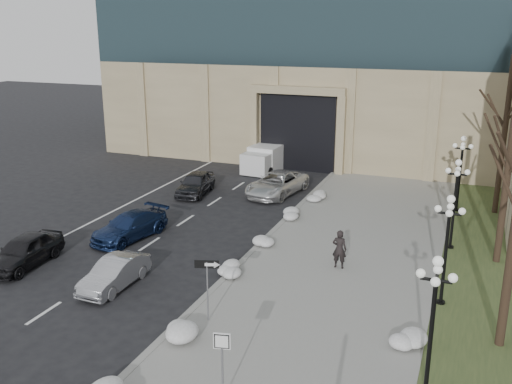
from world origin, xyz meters
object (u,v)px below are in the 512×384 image
(lamppost_b, at_px, (447,236))
(lamppost_d, at_px, (461,164))
(pedestrian, at_px, (339,249))
(one_way_sign, at_px, (211,272))
(car_a, at_px, (24,251))
(car_e, at_px, (196,183))
(car_b, at_px, (115,273))
(lamppost_a, at_px, (433,309))
(car_c, at_px, (130,226))
(car_d, at_px, (277,184))
(keep_sign, at_px, (222,353))
(lamppost_c, at_px, (456,192))
(box_truck, at_px, (270,157))

(lamppost_b, xyz_separation_m, lamppost_d, (0.00, 13.00, 0.00))
(pedestrian, distance_m, one_way_sign, 7.58)
(car_a, xyz_separation_m, car_e, (2.15, 13.65, 0.00))
(car_b, height_order, lamppost_b, lamppost_b)
(car_a, relative_size, lamppost_a, 0.92)
(car_c, relative_size, pedestrian, 2.55)
(car_d, xyz_separation_m, car_e, (-5.19, -1.88, -0.01))
(keep_sign, height_order, lamppost_d, lamppost_d)
(car_a, bearing_deg, lamppost_c, 23.28)
(one_way_sign, relative_size, lamppost_a, 0.55)
(car_d, xyz_separation_m, lamppost_d, (11.54, 0.51, 2.31))
(lamppost_d, bearing_deg, lamppost_a, -90.00)
(car_b, relative_size, car_d, 0.71)
(pedestrian, distance_m, lamppost_b, 5.52)
(box_truck, relative_size, lamppost_a, 1.35)
(car_c, relative_size, lamppost_a, 1.00)
(car_a, bearing_deg, car_c, 58.13)
(car_a, height_order, lamppost_c, lamppost_c)
(keep_sign, xyz_separation_m, lamppost_d, (5.72, 22.07, 1.28))
(one_way_sign, bearing_deg, pedestrian, 44.96)
(car_b, distance_m, box_truck, 22.61)
(box_truck, relative_size, lamppost_b, 1.35)
(car_d, xyz_separation_m, lamppost_a, (11.54, -18.99, 2.31))
(car_b, xyz_separation_m, lamppost_d, (13.50, 16.44, 2.43))
(box_truck, relative_size, one_way_sign, 2.45)
(car_b, xyz_separation_m, car_e, (-3.23, 14.05, 0.10))
(car_a, xyz_separation_m, lamppost_a, (18.88, -3.46, 2.32))
(car_b, bearing_deg, car_c, 117.74)
(pedestrian, xyz_separation_m, keep_sign, (-0.97, -11.02, 0.75))
(car_b, relative_size, one_way_sign, 1.50)
(one_way_sign, bearing_deg, car_c, 122.60)
(keep_sign, bearing_deg, one_way_sign, 106.05)
(pedestrian, xyz_separation_m, lamppost_c, (4.75, 4.55, 2.02))
(one_way_sign, height_order, lamppost_d, lamppost_d)
(car_b, bearing_deg, pedestrian, 32.23)
(box_truck, distance_m, lamppost_b, 24.10)
(car_e, distance_m, pedestrian, 14.79)
(lamppost_c, bearing_deg, keep_sign, -110.17)
(car_e, relative_size, keep_sign, 1.81)
(box_truck, xyz_separation_m, lamppost_b, (14.48, -19.15, 2.11))
(car_c, distance_m, lamppost_c, 17.04)
(lamppost_a, relative_size, lamppost_c, 1.00)
(lamppost_b, bearing_deg, one_way_sign, -149.82)
(box_truck, distance_m, lamppost_d, 15.87)
(car_e, bearing_deg, car_b, -85.60)
(car_e, bearing_deg, lamppost_b, -40.93)
(car_e, bearing_deg, car_c, -95.24)
(car_e, height_order, keep_sign, keep_sign)
(car_b, bearing_deg, lamppost_b, 14.91)
(car_b, distance_m, lamppost_a, 14.05)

